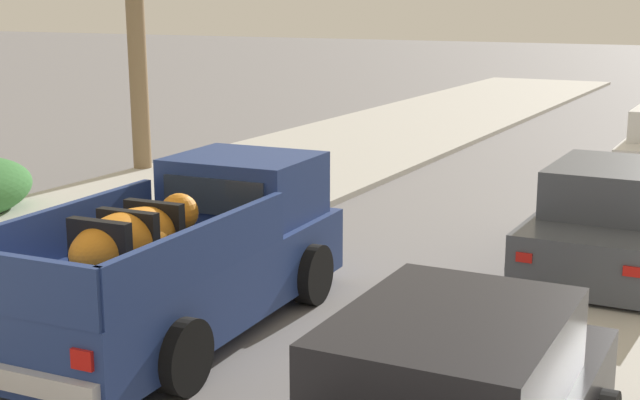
% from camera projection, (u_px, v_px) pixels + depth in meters
% --- Properties ---
extents(sidewalk_left, '(5.37, 60.00, 0.12)m').
position_uv_depth(sidewalk_left, '(134.00, 215.00, 15.82)').
color(sidewalk_left, beige).
rests_on(sidewalk_left, ground).
extents(curb_left, '(0.16, 60.00, 0.10)m').
position_uv_depth(curb_left, '(194.00, 224.00, 15.24)').
color(curb_left, silver).
rests_on(curb_left, ground).
extents(pickup_truck, '(2.40, 5.30, 1.80)m').
position_uv_depth(pickup_truck, '(184.00, 259.00, 10.42)').
color(pickup_truck, navy).
rests_on(pickup_truck, ground).
extents(car_left_mid, '(2.04, 4.27, 1.54)m').
position_uv_depth(car_left_mid, '(610.00, 222.00, 12.60)').
color(car_left_mid, '#474C56').
rests_on(car_left_mid, ground).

